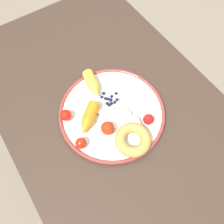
# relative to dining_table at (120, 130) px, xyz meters

# --- Properties ---
(ground_plane) EXTENTS (6.00, 6.00, 0.00)m
(ground_plane) POSITION_rel_dining_table_xyz_m (0.00, 0.00, -0.65)
(ground_plane) COLOR gray
(dining_table) EXTENTS (1.26, 0.70, 0.75)m
(dining_table) POSITION_rel_dining_table_xyz_m (0.00, 0.00, 0.00)
(dining_table) COLOR #3E2E24
(dining_table) RESTS_ON ground_plane
(plate) EXTENTS (0.35, 0.35, 0.02)m
(plate) POSITION_rel_dining_table_xyz_m (0.03, 0.01, 0.10)
(plate) COLOR white
(plate) RESTS_ON dining_table
(banana) EXTENTS (0.16, 0.11, 0.03)m
(banana) POSITION_rel_dining_table_xyz_m (-0.01, -0.01, 0.12)
(banana) COLOR beige
(banana) RESTS_ON plate
(carrot_orange) EXTENTS (0.10, 0.11, 0.04)m
(carrot_orange) POSITION_rel_dining_table_xyz_m (0.05, 0.09, 0.13)
(carrot_orange) COLOR orange
(carrot_orange) RESTS_ON plate
(carrot_yellow) EXTENTS (0.11, 0.06, 0.04)m
(carrot_yellow) POSITION_rel_dining_table_xyz_m (0.15, 0.02, 0.13)
(carrot_yellow) COLOR yellow
(carrot_yellow) RESTS_ON plate
(donut) EXTENTS (0.12, 0.12, 0.03)m
(donut) POSITION_rel_dining_table_xyz_m (-0.09, 0.02, 0.12)
(donut) COLOR tan
(donut) RESTS_ON plate
(blueberry_pile) EXTENTS (0.06, 0.06, 0.02)m
(blueberry_pile) POSITION_rel_dining_table_xyz_m (0.08, -0.00, 0.11)
(blueberry_pile) COLOR #191638
(blueberry_pile) RESTS_ON plate
(tomato_near) EXTENTS (0.03, 0.03, 0.03)m
(tomato_near) POSITION_rel_dining_table_xyz_m (-0.01, 0.15, 0.12)
(tomato_near) COLOR red
(tomato_near) RESTS_ON plate
(tomato_mid) EXTENTS (0.03, 0.03, 0.03)m
(tomato_mid) POSITION_rel_dining_table_xyz_m (-0.06, -0.06, 0.12)
(tomato_mid) COLOR red
(tomato_mid) RESTS_ON plate
(tomato_far) EXTENTS (0.04, 0.04, 0.04)m
(tomato_far) POSITION_rel_dining_table_xyz_m (0.10, 0.15, 0.13)
(tomato_far) COLOR red
(tomato_far) RESTS_ON plate
(tomato_extra) EXTENTS (0.04, 0.04, 0.04)m
(tomato_extra) POSITION_rel_dining_table_xyz_m (-0.01, 0.06, 0.13)
(tomato_extra) COLOR red
(tomato_extra) RESTS_ON plate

